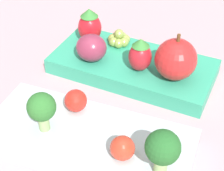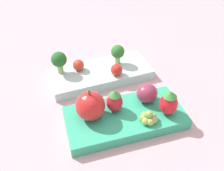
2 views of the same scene
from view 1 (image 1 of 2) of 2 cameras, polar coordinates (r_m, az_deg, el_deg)
The scene contains 12 objects.
ground_plane at distance 0.47m, azimuth 0.84°, elevation -3.29°, with size 4.00×4.00×0.00m, color #C6939E.
bento_box_savoury at distance 0.41m, azimuth -3.65°, elevation -8.26°, with size 0.23×0.12×0.02m.
bento_box_fruit at distance 0.52m, azimuth 2.90°, elevation 2.98°, with size 0.23×0.13×0.02m.
broccoli_floret_0 at distance 0.35m, azimuth 7.73°, elevation -9.53°, with size 0.03×0.03×0.05m.
broccoli_floret_1 at distance 0.40m, azimuth -10.67°, elevation -3.41°, with size 0.03×0.03×0.05m.
cherry_tomato_0 at distance 0.43m, azimuth -5.56°, elevation -2.32°, with size 0.03×0.03×0.03m.
cherry_tomato_1 at distance 0.37m, azimuth 1.60°, elevation -9.52°, with size 0.03×0.03×0.03m.
apple at distance 0.47m, azimuth 9.70°, elevation 3.95°, with size 0.05×0.05×0.06m.
strawberry_0 at distance 0.48m, azimuth 4.31°, elevation 4.66°, with size 0.03×0.03×0.05m.
strawberry_1 at distance 0.54m, azimuth -3.42°, elevation 9.07°, with size 0.03×0.03×0.05m.
plum at distance 0.50m, azimuth -3.17°, elevation 5.76°, with size 0.04×0.04×0.04m.
grape_cluster at distance 0.54m, azimuth 1.07°, elevation 7.08°, with size 0.03×0.03×0.02m.
Camera 1 is at (-0.09, 0.33, 0.31)m, focal length 60.00 mm.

